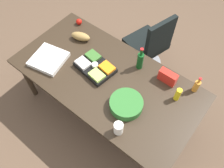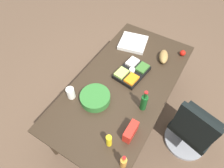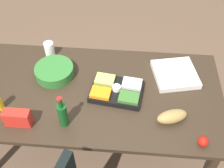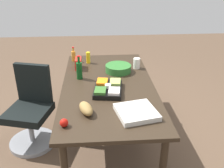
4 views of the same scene
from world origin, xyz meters
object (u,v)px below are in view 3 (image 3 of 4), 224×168
pizza_box (175,74)px  salad_bowl (54,71)px  mayo_jar (49,49)px  wine_bottle (63,114)px  chip_bag_red (17,118)px  bread_loaf (172,117)px  apple_red (203,141)px  veggie_tray (117,91)px  conference_table (97,96)px

pizza_box → salad_bowl: bearing=171.6°
pizza_box → mayo_jar: 1.17m
wine_bottle → chip_bag_red: 0.35m
wine_bottle → mayo_jar: wine_bottle is taller
pizza_box → bread_loaf: size_ratio=1.50×
apple_red → bread_loaf: bread_loaf is taller
wine_bottle → veggie_tray: bearing=41.8°
apple_red → veggie_tray: veggie_tray is taller
wine_bottle → veggie_tray: 0.50m
pizza_box → wine_bottle: bearing=-159.0°
veggie_tray → mayo_jar: (-0.66, 0.43, 0.03)m
bread_loaf → conference_table: bearing=157.8°
apple_red → conference_table: bearing=151.9°
chip_bag_red → mayo_jar: bearing=86.1°
salad_bowl → conference_table: bearing=-22.0°
apple_red → mayo_jar: 1.56m
veggie_tray → bread_loaf: (0.44, -0.24, 0.01)m
salad_bowl → pizza_box: 1.06m
salad_bowl → veggie_tray: 0.58m
wine_bottle → apple_red: (1.02, -0.09, -0.08)m
salad_bowl → wine_bottle: 0.54m
pizza_box → wine_bottle: 1.05m
salad_bowl → veggie_tray: size_ratio=0.74×
pizza_box → veggie_tray: veggie_tray is taller
pizza_box → veggie_tray: size_ratio=0.79×
chip_bag_red → veggie_tray: bearing=26.8°
salad_bowl → bread_loaf: size_ratio=1.40×
conference_table → chip_bag_red: size_ratio=10.56×
conference_table → chip_bag_red: chip_bag_red is taller
wine_bottle → mayo_jar: (-0.29, 0.76, -0.04)m
salad_bowl → mayo_jar: 0.28m
salad_bowl → chip_bag_red: (-0.16, -0.53, 0.02)m
pizza_box → wine_bottle: (-0.87, -0.57, 0.09)m
veggie_tray → salad_bowl: bearing=163.3°
veggie_tray → chip_bag_red: bearing=-153.2°
mayo_jar → bread_loaf: 1.28m
apple_red → veggie_tray: size_ratio=0.17×
chip_bag_red → bread_loaf: bearing=6.1°
wine_bottle → bread_loaf: (0.81, 0.10, -0.07)m
wine_bottle → bread_loaf: size_ratio=1.25×
conference_table → bread_loaf: (0.61, -0.25, 0.12)m
veggie_tray → mayo_jar: bearing=147.1°
mayo_jar → bread_loaf: (1.10, -0.66, -0.02)m
conference_table → pizza_box: size_ratio=5.87×
salad_bowl → wine_bottle: bearing=-69.6°
bread_loaf → pizza_box: bearing=83.0°
wine_bottle → veggie_tray: (0.37, 0.33, -0.08)m
chip_bag_red → wine_bottle: bearing=4.8°
wine_bottle → veggie_tray: size_ratio=0.66×
mayo_jar → bread_loaf: bearing=-31.1°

